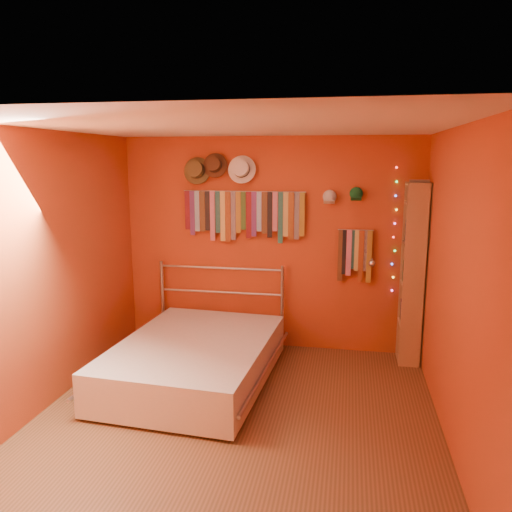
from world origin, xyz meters
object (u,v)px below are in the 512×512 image
Objects in this scene: tie_rack at (244,213)px; bed at (195,359)px; bookshelf at (417,273)px; reading_lamp at (372,263)px.

tie_rack is 0.68× the size of bed.
bookshelf is at bearing -4.54° from tie_rack.
bed is (-1.75, -0.91, -0.89)m from reading_lamp.
reading_lamp is at bearing -7.04° from tie_rack.
bookshelf reaches higher than tie_rack.
bed is (-0.28, -1.09, -1.39)m from tie_rack.
bookshelf is at bearing 26.43° from bed.
bed is at bearing -104.41° from tie_rack.
tie_rack is 2.05m from bookshelf.
reading_lamp is 0.15× the size of bed.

